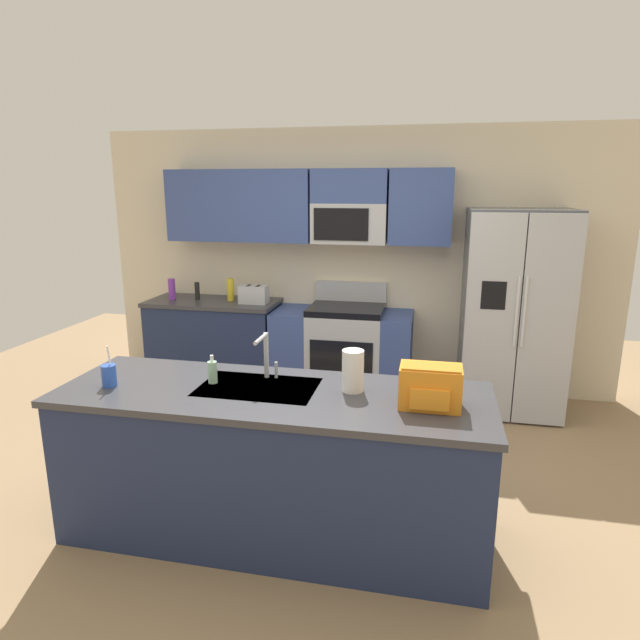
% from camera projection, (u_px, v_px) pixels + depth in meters
% --- Properties ---
extents(ground_plane, '(9.00, 9.00, 0.00)m').
position_uv_depth(ground_plane, '(305.00, 486.00, 3.76)').
color(ground_plane, '#997A56').
rests_on(ground_plane, ground).
extents(kitchen_wall_unit, '(5.20, 0.43, 2.60)m').
position_uv_depth(kitchen_wall_unit, '(338.00, 244.00, 5.42)').
color(kitchen_wall_unit, beige).
rests_on(kitchen_wall_unit, ground).
extents(back_counter, '(1.33, 0.63, 0.90)m').
position_uv_depth(back_counter, '(215.00, 342.00, 5.64)').
color(back_counter, '#1E2A4D').
rests_on(back_counter, ground).
extents(range_oven, '(1.36, 0.61, 1.10)m').
position_uv_depth(range_oven, '(342.00, 351.00, 5.37)').
color(range_oven, '#B7BABF').
rests_on(range_oven, ground).
extents(refrigerator, '(0.90, 0.76, 1.85)m').
position_uv_depth(refrigerator, '(513.00, 313.00, 4.87)').
color(refrigerator, '#4C4F54').
rests_on(refrigerator, ground).
extents(island_counter, '(2.47, 0.83, 0.90)m').
position_uv_depth(island_counter, '(274.00, 462.00, 3.17)').
color(island_counter, '#1E2A4D').
rests_on(island_counter, ground).
extents(toaster, '(0.28, 0.16, 0.18)m').
position_uv_depth(toaster, '(254.00, 294.00, 5.37)').
color(toaster, '#B7BABF').
rests_on(toaster, back_counter).
extents(pepper_mill, '(0.05, 0.05, 0.18)m').
position_uv_depth(pepper_mill, '(197.00, 291.00, 5.55)').
color(pepper_mill, black).
rests_on(pepper_mill, back_counter).
extents(bottle_purple, '(0.07, 0.07, 0.22)m').
position_uv_depth(bottle_purple, '(172.00, 289.00, 5.55)').
color(bottle_purple, purple).
rests_on(bottle_purple, back_counter).
extents(bottle_yellow, '(0.07, 0.07, 0.23)m').
position_uv_depth(bottle_yellow, '(231.00, 290.00, 5.50)').
color(bottle_yellow, yellow).
rests_on(bottle_yellow, back_counter).
extents(sink_faucet, '(0.09, 0.21, 0.28)m').
position_uv_depth(sink_faucet, '(266.00, 352.00, 3.22)').
color(sink_faucet, '#B7BABF').
rests_on(sink_faucet, island_counter).
extents(drink_cup_blue, '(0.08, 0.08, 0.25)m').
position_uv_depth(drink_cup_blue, '(109.00, 375.00, 3.12)').
color(drink_cup_blue, blue).
rests_on(drink_cup_blue, island_counter).
extents(soap_dispenser, '(0.06, 0.06, 0.17)m').
position_uv_depth(soap_dispenser, '(212.00, 372.00, 3.18)').
color(soap_dispenser, '#A5D8B2').
rests_on(soap_dispenser, island_counter).
extents(paper_towel_roll, '(0.12, 0.12, 0.24)m').
position_uv_depth(paper_towel_roll, '(353.00, 371.00, 3.04)').
color(paper_towel_roll, white).
rests_on(paper_towel_roll, island_counter).
extents(backpack, '(0.32, 0.22, 0.23)m').
position_uv_depth(backpack, '(430.00, 386.00, 2.82)').
color(backpack, orange).
rests_on(backpack, island_counter).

